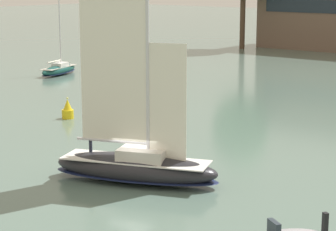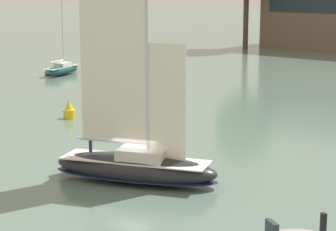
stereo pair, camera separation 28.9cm
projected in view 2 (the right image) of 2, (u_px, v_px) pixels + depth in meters
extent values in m
plane|color=slate|center=(135.00, 182.00, 37.54)|extent=(400.00, 400.00, 0.00)
cylinder|color=#4C3828|center=(246.00, 16.00, 107.42)|extent=(0.86, 0.86, 10.77)
ellipsoid|color=#232328|center=(135.00, 168.00, 37.37)|extent=(10.03, 5.98, 1.65)
ellipsoid|color=#19234C|center=(135.00, 175.00, 37.47)|extent=(10.13, 6.04, 0.20)
cube|color=silver|center=(135.00, 160.00, 37.27)|extent=(8.79, 5.16, 0.06)
cube|color=beige|center=(143.00, 154.00, 37.05)|extent=(3.21, 2.74, 0.68)
cylinder|color=silver|center=(147.00, 54.00, 35.79)|extent=(0.19, 0.19, 12.12)
cylinder|color=silver|center=(112.00, 141.00, 37.50)|extent=(4.14, 1.70, 0.16)
cube|color=silver|center=(113.00, 55.00, 36.42)|extent=(3.76, 1.45, 9.94)
cube|color=silver|center=(167.00, 104.00, 36.00)|extent=(2.00, 0.78, 6.67)
cylinder|color=#232838|center=(91.00, 147.00, 38.37)|extent=(0.26, 0.26, 0.85)
cylinder|color=gold|center=(90.00, 134.00, 38.21)|extent=(0.44, 0.44, 0.65)
sphere|color=tan|center=(90.00, 127.00, 38.12)|extent=(0.24, 0.24, 0.24)
ellipsoid|color=#194C47|center=(61.00, 70.00, 79.16)|extent=(3.78, 7.11, 1.16)
ellipsoid|color=#19234C|center=(62.00, 72.00, 79.23)|extent=(3.81, 7.18, 0.14)
cube|color=#BCB7A8|center=(61.00, 67.00, 79.09)|extent=(3.25, 6.23, 0.06)
cube|color=silver|center=(63.00, 64.00, 79.35)|extent=(1.83, 2.22, 0.48)
cylinder|color=silver|center=(63.00, 31.00, 78.70)|extent=(0.14, 0.14, 8.56)
cylinder|color=silver|center=(57.00, 62.00, 78.05)|extent=(0.98, 2.99, 0.12)
cylinder|color=silver|center=(57.00, 61.00, 78.03)|extent=(0.96, 2.71, 0.19)
cube|color=black|center=(323.00, 225.00, 28.02)|extent=(0.31, 0.30, 1.11)
cube|color=#28333D|center=(272.00, 228.00, 27.29)|extent=(0.83, 0.67, 0.61)
cylinder|color=yellow|center=(69.00, 114.00, 54.48)|extent=(0.98, 0.98, 0.73)
cone|color=yellow|center=(69.00, 104.00, 54.32)|extent=(0.73, 0.73, 0.89)
sphere|color=#F2F266|center=(69.00, 98.00, 54.21)|extent=(0.16, 0.16, 0.16)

